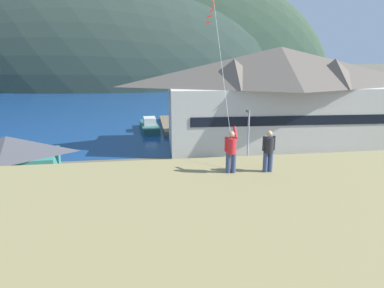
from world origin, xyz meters
The scene contains 18 objects.
ground_plane centered at (0.00, 0.00, 0.00)m, with size 600.00×600.00×0.00m, color #66604C.
parking_lot_pad centered at (0.00, 5.00, 0.05)m, with size 40.00×20.00×0.10m, color gray.
bay_water centered at (0.00, 60.00, 0.01)m, with size 360.00×84.00×0.03m, color navy.
far_hill_west_ridge centered at (-14.07, 121.27, 0.00)m, with size 135.55×73.37×77.17m, color #2D3D33.
far_hill_east_peak centered at (-3.94, 118.30, 0.00)m, with size 148.35×46.58×91.24m, color #334733.
harbor_lodge centered at (11.69, 21.54, 6.59)m, with size 29.53×12.88×12.40m.
storage_shed_near_lot centered at (-15.89, 7.19, 2.84)m, with size 8.14×5.54×5.48m.
wharf_dock centered at (-0.75, 34.77, 0.35)m, with size 3.20×13.76×0.70m.
moored_boat_wharfside centered at (-4.36, 32.59, 0.72)m, with size 3.00×7.99×2.16m.
moored_boat_outer_mooring centered at (2.69, 35.15, 0.72)m, with size 2.94×7.02×2.16m.
parked_car_front_row_silver centered at (-1.38, 0.80, 1.06)m, with size 4.36×2.38×1.82m.
parked_car_mid_row_center centered at (8.66, 6.48, 1.06)m, with size 4.31×2.27×1.82m.
parked_car_back_row_right centered at (-6.87, 1.63, 1.06)m, with size 4.31×2.26×1.82m.
parked_car_corner_spot centered at (-2.90, 5.59, 1.06)m, with size 4.21×2.07×1.82m.
parked_car_mid_row_near centered at (-9.75, 5.42, 1.06)m, with size 4.29×2.24×1.82m.
parking_light_pole centered at (4.53, 10.56, 3.82)m, with size 0.24×0.78×6.38m.
person_kite_flyer centered at (-1.86, -7.74, 7.96)m, with size 0.55×0.65×1.86m.
person_companion centered at (-0.32, -7.84, 7.94)m, with size 0.55×0.40×1.74m.
Camera 1 is at (-5.37, -21.20, 11.83)m, focal length 33.19 mm.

